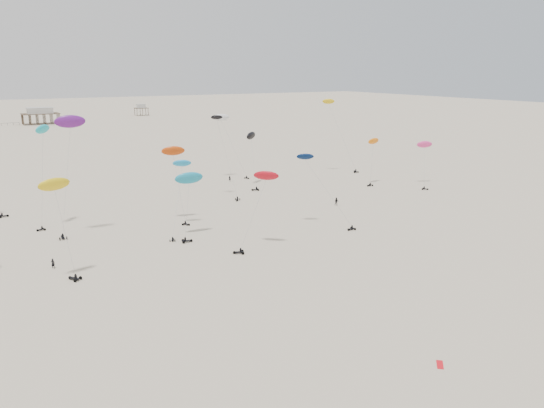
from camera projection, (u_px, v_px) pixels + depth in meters
ground_plane at (123, 158)px, 196.99m from camera, size 900.00×900.00×0.00m
pavilion_main at (41, 117)px, 317.29m from camera, size 21.00×13.00×9.80m
pavilion_small at (141, 110)px, 376.39m from camera, size 9.00×7.00×8.00m
rig_0 at (425, 151)px, 150.03m from camera, size 9.49×9.84×13.59m
rig_1 at (180, 178)px, 108.06m from camera, size 9.12×12.51×16.68m
rig_2 at (373, 151)px, 150.01m from camera, size 6.48×5.04×13.24m
rig_3 at (227, 159)px, 133.07m from camera, size 4.31×10.29×21.03m
rig_4 at (175, 160)px, 112.72m from camera, size 5.32×8.28×16.34m
rig_5 at (339, 129)px, 166.78m from camera, size 9.73×9.11×23.34m
rig_6 at (224, 124)px, 157.92m from camera, size 8.54×8.73×19.53m
rig_8 at (58, 204)px, 80.85m from camera, size 5.32×5.36×16.25m
rig_9 at (42, 147)px, 107.32m from camera, size 5.79×6.45×21.31m
rig_10 at (252, 146)px, 147.99m from camera, size 6.88×11.66×15.81m
rig_12 at (320, 180)px, 109.57m from camera, size 8.45×11.72×16.89m
rig_13 at (260, 192)px, 96.06m from camera, size 10.48×5.63×14.61m
rig_14 at (189, 187)px, 102.86m from camera, size 6.86×6.90×12.80m
rig_15 at (69, 140)px, 101.58m from camera, size 7.42×4.95×23.63m
spectator_0 at (53, 268)px, 87.67m from camera, size 0.87×0.79×1.99m
spectator_1 at (336, 205)px, 128.13m from camera, size 1.27×1.19×2.27m
spectator_3 at (230, 181)px, 155.57m from camera, size 0.86×0.72×2.00m
grounded_kite_b at (440, 365)px, 59.00m from camera, size 1.74×1.80×0.07m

